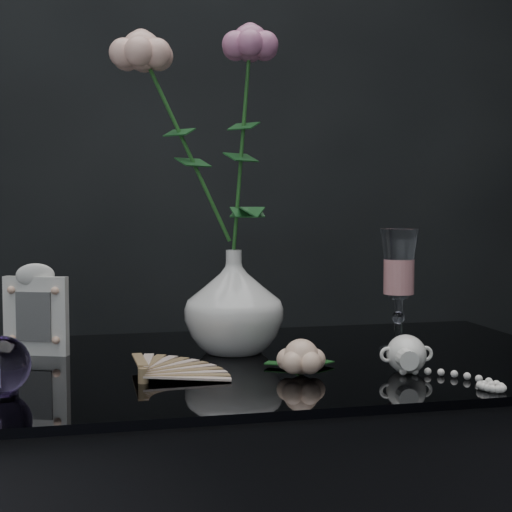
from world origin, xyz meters
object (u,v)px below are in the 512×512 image
object	(u,v)px
picture_frame	(36,309)
vase	(234,302)
pearl_jar	(406,352)
paperweight	(1,365)
wine_glass	(399,291)
loose_rose	(301,357)

from	to	relation	value
picture_frame	vase	bearing A→B (deg)	12.11
picture_frame	pearl_jar	size ratio (longest dim) A/B	0.73
picture_frame	paperweight	size ratio (longest dim) A/B	1.97
vase	wine_glass	bearing A→B (deg)	-12.03
picture_frame	pearl_jar	distance (m)	0.58
pearl_jar	vase	bearing A→B (deg)	143.53
wine_glass	picture_frame	xyz separation A→B (m)	(-0.57, 0.11, -0.03)
picture_frame	loose_rose	size ratio (longest dim) A/B	0.97
picture_frame	wine_glass	bearing A→B (deg)	11.18
picture_frame	pearl_jar	world-z (taller)	picture_frame
paperweight	picture_frame	bearing A→B (deg)	82.87
picture_frame	loose_rose	bearing A→B (deg)	-10.72
wine_glass	picture_frame	distance (m)	0.58
loose_rose	pearl_jar	bearing A→B (deg)	-8.52
vase	picture_frame	xyz separation A→B (m)	(-0.31, 0.05, -0.01)
wine_glass	loose_rose	world-z (taller)	wine_glass
vase	wine_glass	world-z (taller)	wine_glass
vase	loose_rose	world-z (taller)	vase
pearl_jar	paperweight	bearing A→B (deg)	-173.29
vase	paperweight	bearing A→B (deg)	-149.78
paperweight	wine_glass	bearing A→B (deg)	13.41
wine_glass	loose_rose	distance (m)	0.25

